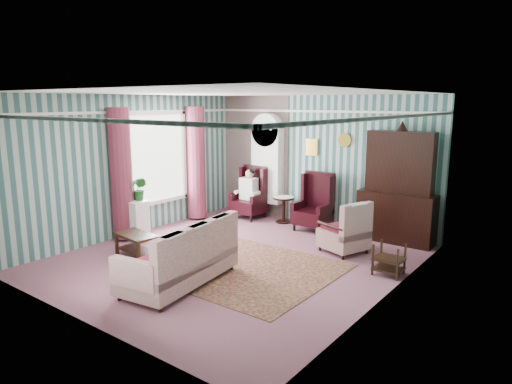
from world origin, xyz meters
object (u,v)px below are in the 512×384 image
Objects in this scene: round_side_table at (283,210)px; nest_table at (389,259)px; plant_stand at (135,220)px; floral_armchair at (344,226)px; seated_woman at (249,194)px; sofa at (179,249)px; coffee_table at (136,245)px; bookcase at (267,171)px; wingback_right at (313,202)px; dresser_hutch at (398,184)px; wingback_left at (249,193)px.

round_side_table reaches higher than nest_table.
plant_stand reaches higher than round_side_table.
seated_woman is at bearing 91.46° from floral_armchair.
floral_armchair is (2.07, -1.10, 0.20)m from round_side_table.
sofa is 2.42× the size of coffee_table.
bookcase is at bearing 87.66° from coffee_table.
floral_armchair reaches higher than nest_table.
wingback_right is 2.81m from nest_table.
wingback_right is 1.56× the size of plant_stand.
seated_woman is at bearing 91.57° from coffee_table.
wingback_right is (-1.75, -0.27, -0.55)m from dresser_hutch.
dresser_hutch is 2.00× the size of seated_woman.
bookcase is 4.37m from nest_table.
wingback_right is 1.24× the size of floral_armchair.
coffee_table is (0.09, -3.43, -0.41)m from wingback_left.
wingback_right is 1.51× the size of coffee_table.
seated_woman is at bearing 180.00° from wingback_right.
wingback_left is (-3.50, -0.27, -0.55)m from dresser_hutch.
sofa is at bearing -15.01° from coffee_table.
plant_stand is at bearing -166.16° from nest_table.
dresser_hutch reaches higher than wingback_right.
dresser_hutch is 4.56m from sofa.
wingback_right reaches higher than plant_stand.
bookcase reaches higher than wingback_left.
bookcase is 4.50m from sofa.
sofa is at bearing -24.12° from plant_stand.
plant_stand reaches higher than nest_table.
coffee_table is (-0.16, -3.82, -0.91)m from bookcase.
seated_woman is at bearing 15.37° from sofa.
bookcase reaches higher than wingback_right.
plant_stand is (-1.70, -2.90, 0.10)m from round_side_table.
round_side_table is 2.35m from floral_armchair.
plant_stand reaches higher than coffee_table.
bookcase reaches higher than seated_woman.
round_side_table is 0.30× the size of sofa.
seated_woman is 1.47× the size of plant_stand.
bookcase reaches higher than plant_stand.
wingback_right is at bearing -10.01° from round_side_table.
nest_table is (3.17, -1.70, -0.03)m from round_side_table.
sofa is (-2.42, -2.30, 0.29)m from nest_table.
wingback_left reaches higher than coffee_table.
coffee_table is at bearing -88.43° from wingback_left.
floral_armchair is (1.32, 2.90, -0.05)m from sofa.
floral_armchair is at bearing -17.73° from wingback_left.
wingback_right reaches higher than floral_armchair.
wingback_left reaches higher than floral_armchair.
round_side_table is at bearing 9.46° from seated_woman.
bookcase is at bearing 159.73° from round_side_table.
nest_table is (2.32, -1.55, -0.35)m from wingback_right.
coffee_table is at bearing -154.68° from nest_table.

